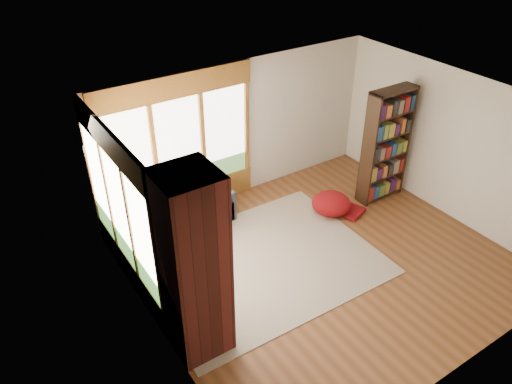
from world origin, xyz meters
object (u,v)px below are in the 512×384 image
pouf (331,203)px  dog_brindle (163,224)px  area_rug (261,263)px  dog_tan (184,206)px  sectional_sofa (164,234)px  bookshelf (386,146)px  brick_chimney (193,267)px

pouf → dog_brindle: 3.16m
area_rug → pouf: size_ratio=5.10×
dog_tan → dog_brindle: 0.50m
sectional_sofa → area_rug: sectional_sofa is taller
bookshelf → dog_tan: size_ratio=1.93×
brick_chimney → dog_tan: (0.78, 1.87, -0.48)m
brick_chimney → sectional_sofa: (0.45, 2.05, -1.00)m
area_rug → bookshelf: size_ratio=1.67×
dog_brindle → sectional_sofa: bearing=-23.0°
area_rug → bookshelf: 3.20m
area_rug → brick_chimney: bearing=-151.1°
bookshelf → pouf: bearing=175.8°
brick_chimney → area_rug: size_ratio=0.72×
area_rug → sectional_sofa: bearing=132.8°
bookshelf → dog_brindle: bearing=174.0°
dog_brindle → area_rug: bearing=-127.2°
brick_chimney → bookshelf: (4.54, 1.25, -0.22)m
brick_chimney → bookshelf: size_ratio=1.20×
sectional_sofa → pouf: sectional_sofa is taller
dog_brindle → brick_chimney: bearing=166.5°
pouf → dog_brindle: bearing=173.3°
area_rug → bookshelf: bearing=7.5°
area_rug → pouf: 1.93m
sectional_sofa → pouf: size_ratio=3.11×
pouf → brick_chimney: bearing=-158.6°
pouf → dog_tan: (-2.63, 0.54, 0.61)m
dog_tan → pouf: bearing=-27.9°
area_rug → pouf: (1.86, 0.48, 0.20)m
pouf → dog_brindle: size_ratio=0.84×
brick_chimney → area_rug: 2.19m
bookshelf → dog_tan: bearing=170.6°
sectional_sofa → pouf: 3.05m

